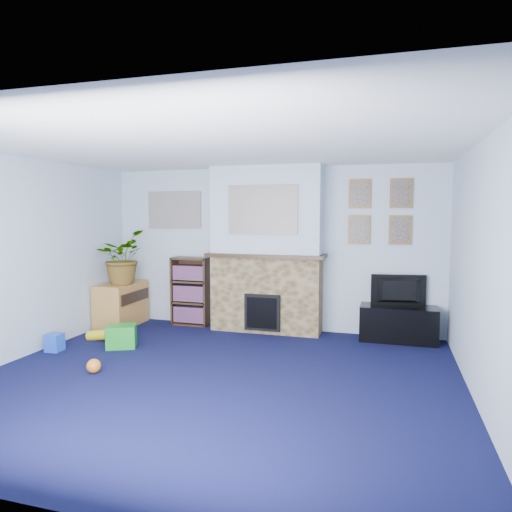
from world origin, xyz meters
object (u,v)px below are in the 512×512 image
(television, at_px, (399,291))
(sideboard, at_px, (121,303))
(bookshelf, at_px, (191,293))
(tv_stand, at_px, (398,325))

(television, distance_m, sideboard, 4.12)
(television, xyz_separation_m, bookshelf, (-3.08, 0.06, -0.19))
(tv_stand, xyz_separation_m, bookshelf, (-3.08, 0.08, 0.28))
(bookshelf, bearing_deg, sideboard, -160.67)
(tv_stand, height_order, sideboard, sideboard)
(tv_stand, bearing_deg, television, 90.00)
(television, bearing_deg, sideboard, -4.00)
(television, relative_size, sideboard, 0.86)
(television, bearing_deg, bookshelf, -9.24)
(television, relative_size, bookshelf, 0.70)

